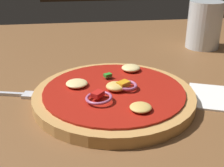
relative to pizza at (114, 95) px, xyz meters
name	(u,v)px	position (x,y,z in m)	size (l,w,h in m)	color
dining_table	(136,102)	(0.04, 0.02, -0.03)	(1.23, 1.02, 0.03)	brown
pizza	(114,95)	(0.00, 0.00, 0.00)	(0.24, 0.24, 0.03)	tan
fork	(5,94)	(-0.16, 0.04, -0.01)	(0.18, 0.06, 0.01)	silver
beer_glass	(204,28)	(0.24, 0.24, 0.04)	(0.08, 0.08, 0.10)	silver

